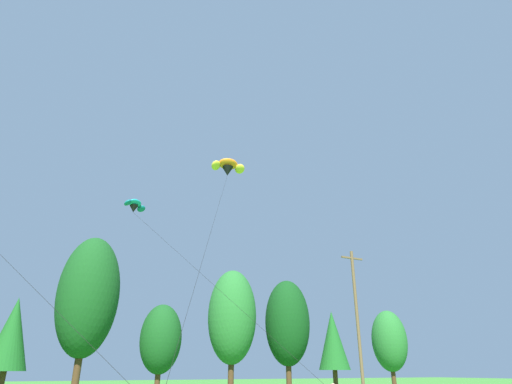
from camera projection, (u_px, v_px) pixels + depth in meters
treeline_tree_e at (12, 333)px, 36.70m from camera, size 3.41×3.41×8.23m
treeline_tree_f at (88, 296)px, 40.91m from camera, size 5.75×5.75×14.63m
treeline_tree_g at (161, 339)px, 41.81m from camera, size 4.06×4.06×8.38m
treeline_tree_h at (232, 316)px, 45.64m from camera, size 5.18×5.18×12.53m
treeline_tree_i at (287, 322)px, 47.83m from camera, size 5.01×5.01×11.89m
treeline_tree_j at (333, 340)px, 48.15m from camera, size 3.49×3.49×8.57m
treeline_tree_k at (389, 341)px, 52.92m from camera, size 4.30×4.30×9.27m
utility_pole at (357, 318)px, 34.48m from camera, size 2.20×0.26×11.71m
parafoil_kite_high_orange at (228, 167)px, 34.28m from camera, size 10.02×16.88×16.97m
parafoil_kite_mid_teal at (135, 206)px, 31.08m from camera, size 7.49×14.30×12.27m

